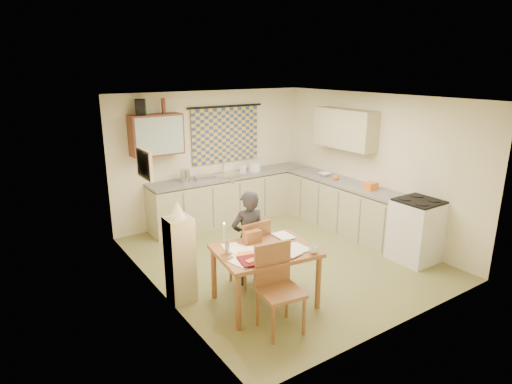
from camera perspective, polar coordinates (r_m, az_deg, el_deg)
floor at (r=6.91m, az=3.31°, el=-8.79°), size 4.00×4.50×0.02m
ceiling at (r=6.27m, az=3.70°, el=12.54°), size 4.00×4.50×0.02m
wall_back at (r=8.34m, az=-5.95°, el=4.71°), size 4.00×0.02×2.50m
wall_front at (r=4.96m, az=19.50°, el=-4.39°), size 4.00×0.02×2.50m
wall_left at (r=5.54m, az=-13.31°, el=-1.70°), size 0.02×4.50×2.50m
wall_right at (r=7.83m, az=15.33°, el=3.43°), size 0.02×4.50×2.50m
window_blind at (r=8.38m, az=-4.08°, el=7.59°), size 1.45×0.03×1.05m
curtain_rod at (r=8.29m, az=-4.08°, el=11.33°), size 1.60×0.04×0.04m
wall_cabinet at (r=7.62m, az=-13.15°, el=7.46°), size 0.90×0.34×0.70m
wall_cabinet_glass at (r=7.46m, az=-12.67°, el=7.31°), size 0.84×0.02×0.64m
upper_cabinet_right at (r=7.96m, az=11.80°, el=8.28°), size 0.34×1.30×0.70m
framed_print at (r=5.81m, az=-14.65°, el=3.63°), size 0.04×0.50×0.40m
print_canvas at (r=5.81m, az=-14.42°, el=3.67°), size 0.01×0.42×0.32m
counter_back at (r=8.40m, az=-3.22°, el=-0.77°), size 3.30×0.62×0.92m
counter_right at (r=7.94m, az=12.40°, el=-2.17°), size 0.62×2.95×0.92m
stove at (r=7.09m, az=20.57°, el=-4.81°), size 0.64×0.64×0.98m
sink at (r=8.27m, az=-3.37°, el=2.04°), size 0.69×0.64×0.10m
tap at (r=8.35m, az=-4.41°, el=3.43°), size 0.04×0.04×0.28m
dish_rack at (r=7.99m, az=-6.89°, el=1.96°), size 0.42×0.39×0.06m
kettle at (r=7.81m, az=-9.48°, el=2.18°), size 0.21×0.21×0.24m
mixing_bowl at (r=8.53m, az=-0.19°, el=3.34°), size 0.31×0.31×0.16m
soap_bottle at (r=8.44m, az=-1.74°, el=3.34°), size 0.16×0.16×0.20m
bowl at (r=8.28m, az=9.13°, el=2.36°), size 0.31×0.31×0.06m
orange_bag at (r=7.50m, az=15.06°, el=0.77°), size 0.23×0.17×0.12m
fruit_orange at (r=7.99m, az=10.62°, el=1.93°), size 0.10×0.10×0.10m
speaker at (r=7.48m, az=-15.20°, el=10.87°), size 0.21×0.24×0.26m
bottle_green at (r=7.50m, az=-14.69°, el=10.92°), size 0.07×0.07×0.26m
bottle_brown at (r=7.62m, az=-12.24°, el=11.16°), size 0.08×0.08×0.26m
dining_table at (r=5.52m, az=1.20°, el=-11.11°), size 1.32×1.07×0.75m
chair_far at (r=6.02m, az=-0.87°, el=-9.52°), size 0.44×0.44×0.96m
chair_near at (r=5.05m, az=3.15°, el=-14.82°), size 0.52×0.52×1.01m
person at (r=5.88m, az=-1.02°, el=-6.19°), size 0.59×0.48×1.35m
shelf_stand at (r=5.59m, az=-10.08°, el=-8.88°), size 0.32×0.30×1.14m
lampshade at (r=5.33m, az=-10.44°, el=-2.27°), size 0.20×0.20×0.22m
letter_rack at (r=5.51m, az=-0.45°, el=-5.99°), size 0.22×0.11×0.16m
mug at (r=5.28m, az=7.63°, el=-7.64°), size 0.14×0.14×0.09m
magazine at (r=4.98m, az=-2.17°, el=-9.39°), size 0.35×0.39×0.03m
book at (r=5.13m, az=-2.36°, el=-8.67°), size 0.37×0.39×0.02m
orange_box at (r=4.99m, az=-0.66°, el=-9.27°), size 0.13×0.10×0.04m
eyeglasses at (r=5.21m, az=4.04°, el=-8.30°), size 0.13×0.05×0.02m
candle_holder at (r=5.20m, az=-3.85°, el=-7.32°), size 0.07×0.07×0.18m
candle at (r=5.10m, az=-4.26°, el=-5.42°), size 0.03×0.03×0.22m
candle_flame at (r=5.03m, az=-4.27°, el=-4.23°), size 0.02×0.02×0.02m
papers at (r=5.31m, az=0.59°, el=-7.74°), size 1.12×0.84×0.02m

